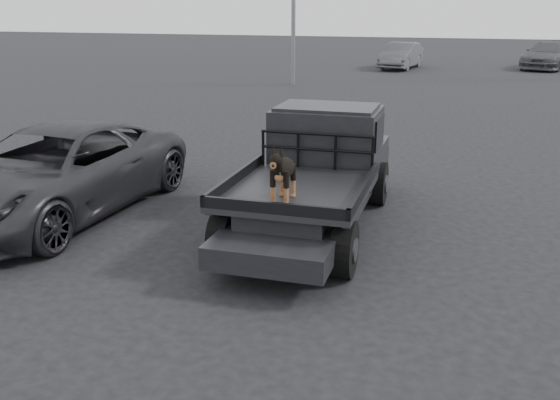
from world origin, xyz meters
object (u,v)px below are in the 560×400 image
(distant_car_a, at_px, (401,56))
(parked_suv, at_px, (54,172))
(flatbed_ute, at_px, (313,200))
(dog, at_px, (283,173))
(distant_car_b, at_px, (547,55))

(distant_car_a, bearing_deg, parked_suv, -87.31)
(flatbed_ute, distance_m, dog, 1.76)
(flatbed_ute, height_order, distant_car_b, distant_car_b)
(flatbed_ute, distance_m, parked_suv, 4.32)
(parked_suv, height_order, distant_car_b, parked_suv)
(dog, distance_m, distant_car_a, 27.30)
(parked_suv, relative_size, distant_car_b, 1.08)
(distant_car_a, bearing_deg, dog, -78.21)
(flatbed_ute, relative_size, parked_suv, 1.02)
(flatbed_ute, relative_size, dog, 7.30)
(distant_car_a, relative_size, distant_car_b, 0.85)
(dog, xyz_separation_m, distant_car_a, (-1.24, 27.26, -0.61))
(flatbed_ute, xyz_separation_m, distant_car_b, (6.29, 27.88, 0.25))
(parked_suv, bearing_deg, dog, -9.61)
(flatbed_ute, bearing_deg, parked_suv, -172.16)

